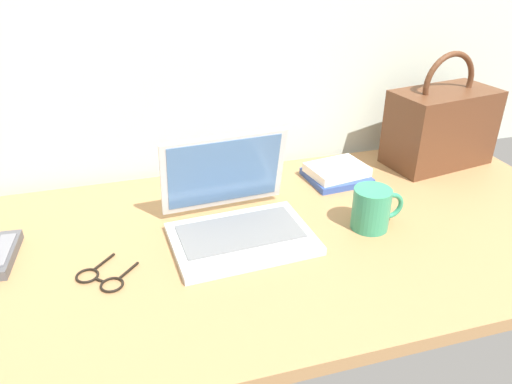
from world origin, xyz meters
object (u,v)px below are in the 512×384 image
object	(u,v)px
handbag	(441,126)
book_stack	(337,173)
eyeglasses	(101,279)
laptop	(236,215)
coffee_mug	(372,208)
remote_control_near	(4,254)

from	to	relation	value
handbag	book_stack	xyz separation A→B (m)	(-0.33, -0.03, -0.10)
eyeglasses	handbag	world-z (taller)	handbag
laptop	eyeglasses	size ratio (longest dim) A/B	2.35
laptop	book_stack	bearing A→B (deg)	28.53
laptop	book_stack	distance (m)	0.38
laptop	eyeglasses	world-z (taller)	laptop
coffee_mug	remote_control_near	world-z (taller)	coffee_mug
coffee_mug	handbag	size ratio (longest dim) A/B	0.39
remote_control_near	book_stack	size ratio (longest dim) A/B	0.95
handbag	book_stack	size ratio (longest dim) A/B	1.93
laptop	eyeglasses	bearing A→B (deg)	-161.94
eyeglasses	handbag	size ratio (longest dim) A/B	0.42
remote_control_near	eyeglasses	distance (m)	0.24
coffee_mug	book_stack	xyz separation A→B (m)	(0.03, 0.25, -0.03)
laptop	remote_control_near	bearing A→B (deg)	176.05
book_stack	remote_control_near	bearing A→B (deg)	-169.95
remote_control_near	laptop	bearing A→B (deg)	-3.95
remote_control_near	book_stack	distance (m)	0.85
laptop	handbag	xyz separation A→B (m)	(0.67, 0.21, 0.07)
laptop	coffee_mug	bearing A→B (deg)	-12.48
handbag	remote_control_near	bearing A→B (deg)	-171.57
handbag	coffee_mug	bearing A→B (deg)	-142.50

